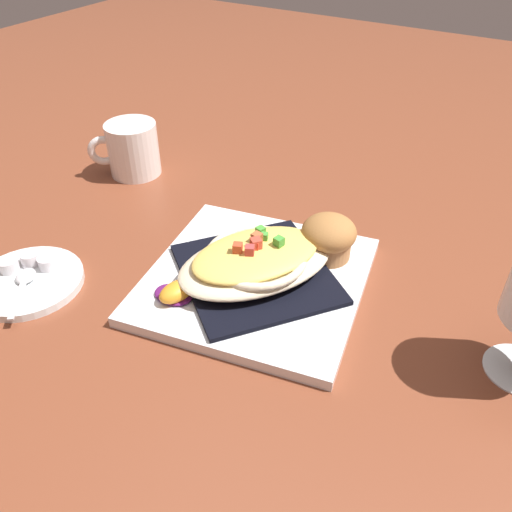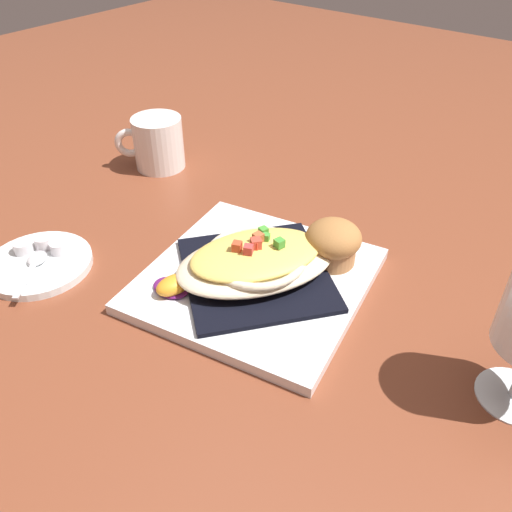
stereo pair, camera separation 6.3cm
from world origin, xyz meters
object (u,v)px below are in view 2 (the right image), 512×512
Objects in this scene: spoon at (35,262)px; creamer_cup_0 at (59,247)px; creamer_cup_2 at (23,247)px; muffin at (333,242)px; coffee_mug at (158,146)px; creamer_saucer at (39,264)px; square_plate at (256,280)px; gratin_dish at (256,259)px; orange_garnish at (174,285)px; creamer_cup_1 at (44,242)px.

spoon is 0.04m from creamer_cup_0.
muffin is at bearing 34.90° from creamer_cup_2.
coffee_mug is 0.73× the size of creamer_saucer.
creamer_cup_2 is at bearing -151.65° from square_plate.
creamer_cup_0 and creamer_cup_2 have the same top height.
gratin_dish is at bearing 32.69° from spoon.
creamer_saucer is at bearing -160.65° from orange_garnish.
square_plate is 1.91× the size of creamer_saucer.
creamer_cup_2 is at bearing -151.64° from gratin_dish.
orange_garnish is 0.19m from spoon.
creamer_saucer is at bearing -148.68° from gratin_dish.
creamer_cup_0 is at bearing -168.82° from orange_garnish.
creamer_saucer is at bearing -148.69° from square_plate.
spoon is (-0.29, -0.23, -0.03)m from muffin.
gratin_dish is at bearing 116.55° from square_plate.
orange_garnish is (-0.06, -0.08, -0.02)m from gratin_dish.
creamer_saucer is at bearing -142.43° from muffin.
coffee_mug reaches higher than creamer_cup_2.
muffin reaches higher than spoon.
creamer_saucer is (-0.24, -0.15, -0.00)m from square_plate.
square_plate is 0.28m from creamer_saucer.
creamer_cup_0 is at bearing -153.39° from gratin_dish.
creamer_cup_0 reaches higher than square_plate.
creamer_saucer is at bearing -0.39° from creamer_cup_2.
square_plate is at bearing -63.45° from gratin_dish.
creamer_cup_2 is (-0.27, -0.15, -0.02)m from gratin_dish.
creamer_cup_2 is (-0.27, -0.15, 0.01)m from square_plate.
spoon is at bearing -51.95° from creamer_cup_1.
orange_garnish reaches higher than creamer_saucer.
square_plate is 10.70× the size of creamer_cup_0.
creamer_cup_2 is at bearing -141.95° from creamer_cup_0.
gratin_dish reaches higher than spoon.
creamer_cup_1 is at bearing 63.83° from creamer_cup_2.
orange_garnish is 2.17× the size of creamer_cup_0.
spoon reaches higher than creamer_saucer.
creamer_cup_1 reaches higher than square_plate.
creamer_cup_2 is (-0.33, -0.23, -0.03)m from muffin.
creamer_cup_1 and creamer_cup_2 have the same top height.
muffin is 0.52× the size of creamer_saucer.
gratin_dish is 1.71× the size of creamer_saucer.
square_plate is 2.61× the size of coffee_mug.
coffee_mug is at bearing 106.18° from spoon.
creamer_cup_1 is (-0.02, 0.03, 0.00)m from spoon.
creamer_cup_1 is (-0.26, -0.12, 0.01)m from square_plate.
creamer_cup_0 and creamer_cup_1 have the same top height.
muffin is at bearing 55.45° from gratin_dish.
gratin_dish is 0.26m from creamer_cup_0.
orange_garnish is at bearing -40.55° from coffee_mug.
gratin_dish is 0.29m from creamer_cup_1.
gratin_dish is 9.58× the size of creamer_cup_1.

